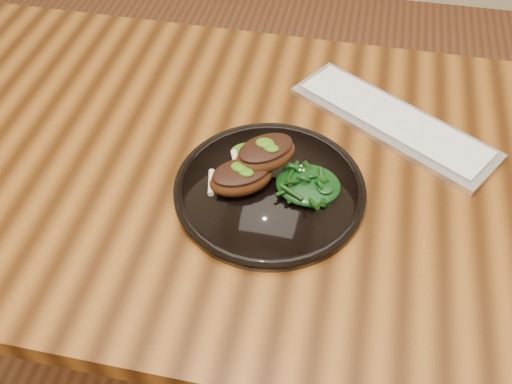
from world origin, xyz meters
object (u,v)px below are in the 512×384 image
greens_heap (308,182)px  keyboard (392,121)px  plate (270,189)px  lamb_chop_front (241,177)px  desk (305,202)px

greens_heap → keyboard: 0.24m
greens_heap → plate: bearing=-174.8°
plate → lamb_chop_front: size_ratio=2.54×
plate → keyboard: size_ratio=0.79×
greens_heap → lamb_chop_front: bearing=-171.0°
desk → greens_heap: greens_heap is taller
plate → keyboard: (0.19, 0.21, -0.00)m
lamb_chop_front → greens_heap: 0.11m
greens_heap → keyboard: (0.13, 0.21, -0.03)m
lamb_chop_front → greens_heap: lamb_chop_front is taller
plate → greens_heap: (0.06, 0.01, 0.03)m
keyboard → lamb_chop_front: bearing=-136.3°
greens_heap → keyboard: greens_heap is taller
desk → keyboard: (0.13, 0.15, 0.09)m
plate → keyboard: bearing=48.4°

